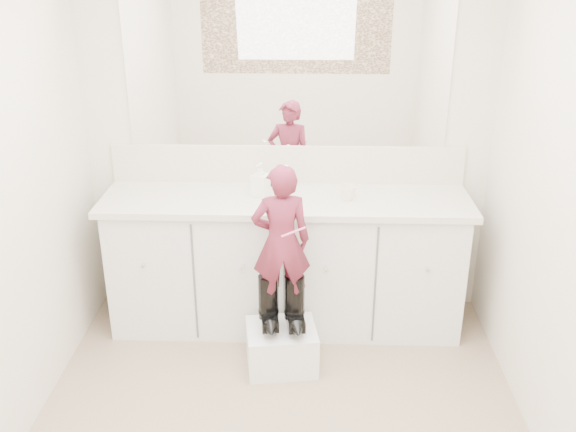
{
  "coord_description": "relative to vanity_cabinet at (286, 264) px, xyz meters",
  "views": [
    {
      "loc": [
        0.13,
        -2.47,
        2.33
      ],
      "look_at": [
        0.02,
        0.94,
        0.88
      ],
      "focal_mm": 40.0,
      "sensor_mm": 36.0,
      "label": 1
    }
  ],
  "objects": [
    {
      "name": "wall_back",
      "position": [
        0.0,
        0.27,
        0.77
      ],
      "size": [
        2.6,
        0.0,
        2.6
      ],
      "primitive_type": "plane",
      "rotation": [
        1.57,
        0.0,
        0.0
      ],
      "color": "beige",
      "rests_on": "floor"
    },
    {
      "name": "vanity_cabinet",
      "position": [
        0.0,
        0.0,
        0.0
      ],
      "size": [
        2.2,
        0.55,
        0.85
      ],
      "primitive_type": "cube",
      "color": "silver",
      "rests_on": "floor"
    },
    {
      "name": "countertop",
      "position": [
        0.0,
        -0.01,
        0.45
      ],
      "size": [
        2.28,
        0.58,
        0.04
      ],
      "primitive_type": "cube",
      "color": "beige",
      "rests_on": "vanity_cabinet"
    },
    {
      "name": "backsplash",
      "position": [
        0.0,
        0.26,
        0.59
      ],
      "size": [
        2.28,
        0.03,
        0.25
      ],
      "primitive_type": "cube",
      "color": "beige",
      "rests_on": "countertop"
    },
    {
      "name": "mirror",
      "position": [
        0.0,
        0.26,
        1.22
      ],
      "size": [
        2.0,
        0.02,
        1.0
      ],
      "primitive_type": "cube",
      "color": "white",
      "rests_on": "wall_back"
    },
    {
      "name": "dot_panel",
      "position": [
        0.0,
        -2.71,
        1.22
      ],
      "size": [
        2.0,
        0.01,
        1.2
      ],
      "primitive_type": "cube",
      "color": "#472819",
      "rests_on": "wall_front"
    },
    {
      "name": "faucet",
      "position": [
        0.0,
        0.15,
        0.52
      ],
      "size": [
        0.08,
        0.08,
        0.1
      ],
      "primitive_type": "cylinder",
      "color": "silver",
      "rests_on": "countertop"
    },
    {
      "name": "cup",
      "position": [
        0.38,
        -0.03,
        0.51
      ],
      "size": [
        0.13,
        0.13,
        0.09
      ],
      "primitive_type": "imported",
      "rotation": [
        0.0,
        0.0,
        0.37
      ],
      "color": "beige",
      "rests_on": "countertop"
    },
    {
      "name": "soap_bottle",
      "position": [
        -0.16,
        0.01,
        0.57
      ],
      "size": [
        0.13,
        0.13,
        0.21
      ],
      "primitive_type": "imported",
      "rotation": [
        0.0,
        0.0,
        -0.42
      ],
      "color": "white",
      "rests_on": "countertop"
    },
    {
      "name": "step_stool",
      "position": [
        -0.01,
        -0.5,
        -0.3
      ],
      "size": [
        0.45,
        0.39,
        0.26
      ],
      "primitive_type": "cube",
      "rotation": [
        0.0,
        0.0,
        0.14
      ],
      "color": "white",
      "rests_on": "floor"
    },
    {
      "name": "boot_left",
      "position": [
        -0.08,
        -0.48,
        0.0
      ],
      "size": [
        0.15,
        0.24,
        0.34
      ],
      "primitive_type": null,
      "rotation": [
        0.0,
        0.0,
        0.14
      ],
      "color": "black",
      "rests_on": "step_stool"
    },
    {
      "name": "boot_right",
      "position": [
        0.07,
        -0.48,
        0.0
      ],
      "size": [
        0.15,
        0.24,
        0.34
      ],
      "primitive_type": null,
      "rotation": [
        0.0,
        0.0,
        0.14
      ],
      "color": "black",
      "rests_on": "step_stool"
    },
    {
      "name": "toddler",
      "position": [
        -0.01,
        -0.48,
        0.38
      ],
      "size": [
        0.36,
        0.26,
        0.9
      ],
      "primitive_type": "imported",
      "rotation": [
        0.0,
        0.0,
        3.29
      ],
      "color": "#AC3553",
      "rests_on": "step_stool"
    },
    {
      "name": "toothbrush",
      "position": [
        0.06,
        -0.56,
        0.48
      ],
      "size": [
        0.14,
        0.03,
        0.06
      ],
      "primitive_type": "cylinder",
      "rotation": [
        0.0,
        1.22,
        0.14
      ],
      "color": "pink",
      "rests_on": "toddler"
    }
  ]
}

